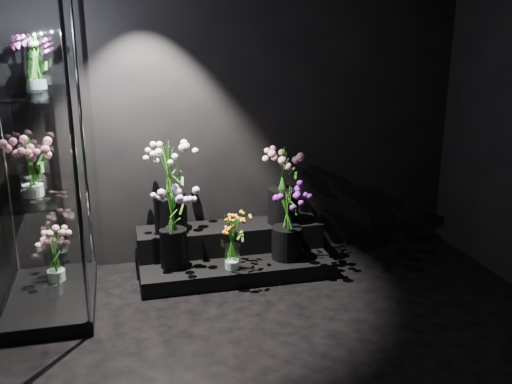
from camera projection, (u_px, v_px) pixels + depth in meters
name	position (u px, v px, depth m)	size (l,w,h in m)	color
floor	(315.00, 373.00, 3.51)	(4.00, 4.00, 0.00)	black
wall_back	(243.00, 103.00, 4.97)	(4.00, 4.00, 0.00)	black
display_riser	(233.00, 252.00, 4.99)	(1.62, 0.72, 0.36)	black
display_case	(35.00, 154.00, 4.01)	(0.64, 1.07, 2.36)	black
bouquet_orange_bells	(232.00, 240.00, 4.61)	(0.34, 0.34, 0.47)	white
bouquet_lilac	(172.00, 220.00, 4.61)	(0.40, 0.40, 0.70)	black
bouquet_purple	(287.00, 220.00, 4.80)	(0.42, 0.42, 0.63)	black
bouquet_cream_roses	(169.00, 182.00, 4.77)	(0.51, 0.51, 0.78)	black
bouquet_pink_roses	(283.00, 182.00, 4.99)	(0.40, 0.40, 0.67)	black
bouquet_case_pink	(30.00, 166.00, 3.88)	(0.38, 0.38, 0.41)	white
bouquet_case_magenta	(36.00, 61.00, 4.01)	(0.28, 0.28, 0.38)	white
bouquet_case_base_pink	(54.00, 252.00, 4.46)	(0.35, 0.35, 0.45)	white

